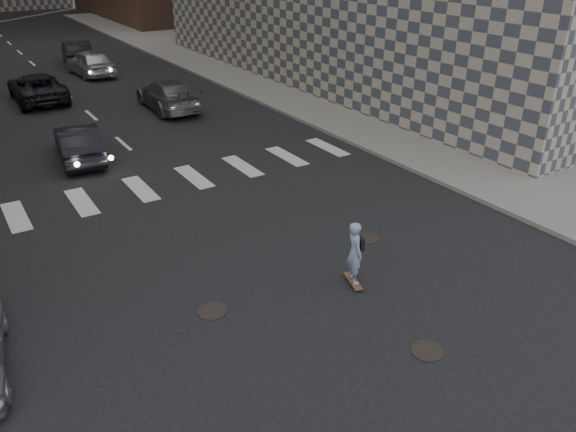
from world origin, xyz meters
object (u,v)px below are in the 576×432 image
Objects in this scene: traffic_car_a at (78,143)px; traffic_car_c at (37,88)px; traffic_car_d at (90,62)px; traffic_car_e at (77,52)px; skateboarder at (355,252)px; traffic_car_b at (168,95)px.

traffic_car_a is 10.16m from traffic_car_c.
traffic_car_d is 4.00m from traffic_car_e.
traffic_car_c is 6.32m from traffic_car_d.
traffic_car_e is (0.20, 4.00, -0.01)m from traffic_car_d.
skateboarder reaches higher than traffic_car_e.
traffic_car_b is 14.04m from traffic_car_e.
traffic_car_c is (0.42, 10.15, 0.03)m from traffic_car_a.
traffic_car_a is 7.53m from traffic_car_b.
traffic_car_d is at bearing -100.18° from traffic_car_a.
skateboarder is 0.36× the size of traffic_car_e.
traffic_car_b is 1.08× the size of traffic_car_d.
traffic_car_a is 0.81× the size of traffic_car_c.
traffic_car_b is (2.14, 17.63, -0.16)m from skateboarder.
traffic_car_b reaches higher than traffic_car_a.
traffic_car_e is at bearing -98.01° from traffic_car_d.
traffic_car_a is at bearing 122.84° from skateboarder.
skateboarder is 17.76m from traffic_car_b.
traffic_car_e is (1.17, 31.63, -0.11)m from skateboarder.
traffic_car_c is (-3.08, 22.78, -0.17)m from skateboarder.
traffic_car_b is at bearing -132.03° from traffic_car_a.
traffic_car_a is (-3.50, 12.63, -0.20)m from skateboarder.
traffic_car_b is at bearing 100.47° from skateboarder.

